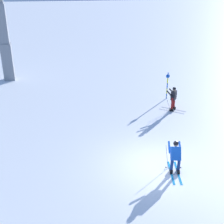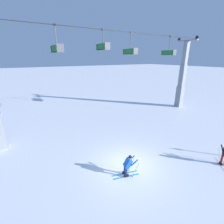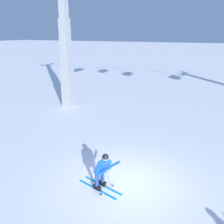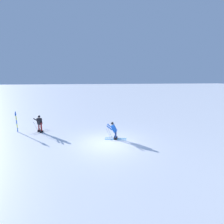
{
  "view_description": "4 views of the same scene",
  "coord_description": "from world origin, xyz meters",
  "px_view_note": "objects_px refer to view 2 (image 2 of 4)",
  "views": [
    {
      "loc": [
        -10.71,
        4.49,
        7.61
      ],
      "look_at": [
        0.09,
        1.9,
        2.78
      ],
      "focal_mm": 47.95,
      "sensor_mm": 36.0,
      "label": 1
    },
    {
      "loc": [
        -5.85,
        -7.27,
        7.1
      ],
      "look_at": [
        -0.27,
        1.77,
        3.45
      ],
      "focal_mm": 25.49,
      "sensor_mm": 36.0,
      "label": 2
    },
    {
      "loc": [
        2.7,
        -7.23,
        5.22
      ],
      "look_at": [
        -1.63,
        2.17,
        1.85
      ],
      "focal_mm": 39.32,
      "sensor_mm": 36.0,
      "label": 3
    },
    {
      "loc": [
        1.55,
        11.2,
        4.79
      ],
      "look_at": [
        0.0,
        2.16,
        2.85
      ],
      "focal_mm": 25.46,
      "sensor_mm": 36.0,
      "label": 4
    }
  ],
  "objects_px": {
    "lift_tower_far": "(182,80)",
    "chairlift_seat_nearest": "(56,49)",
    "chairlift_seat_middle": "(130,51)",
    "chairlift_seat_fourth": "(168,52)",
    "chairlift_seat_second": "(102,47)",
    "skier_carving_main": "(128,164)"
  },
  "relations": [
    {
      "from": "chairlift_seat_fourth",
      "to": "chairlift_seat_nearest",
      "type": "bearing_deg",
      "value": -180.0
    },
    {
      "from": "chairlift_seat_second",
      "to": "chairlift_seat_middle",
      "type": "distance_m",
      "value": 3.34
    },
    {
      "from": "skier_carving_main",
      "to": "chairlift_seat_nearest",
      "type": "distance_m",
      "value": 10.72
    },
    {
      "from": "chairlift_seat_nearest",
      "to": "chairlift_seat_middle",
      "type": "bearing_deg",
      "value": 0.0
    },
    {
      "from": "chairlift_seat_middle",
      "to": "chairlift_seat_fourth",
      "type": "height_order",
      "value": "same"
    },
    {
      "from": "skier_carving_main",
      "to": "chairlift_seat_middle",
      "type": "height_order",
      "value": "chairlift_seat_middle"
    },
    {
      "from": "skier_carving_main",
      "to": "chairlift_seat_nearest",
      "type": "xyz_separation_m",
      "value": [
        -1.71,
        7.95,
        6.99
      ]
    },
    {
      "from": "chairlift_seat_second",
      "to": "lift_tower_far",
      "type": "bearing_deg",
      "value": -0.0
    },
    {
      "from": "lift_tower_far",
      "to": "chairlift_seat_nearest",
      "type": "height_order",
      "value": "lift_tower_far"
    },
    {
      "from": "lift_tower_far",
      "to": "chairlift_seat_second",
      "type": "distance_m",
      "value": 13.63
    },
    {
      "from": "lift_tower_far",
      "to": "chairlift_seat_nearest",
      "type": "xyz_separation_m",
      "value": [
        -17.38,
        -0.0,
        3.77
      ]
    },
    {
      "from": "skier_carving_main",
      "to": "chairlift_seat_second",
      "type": "bearing_deg",
      "value": 71.5
    },
    {
      "from": "chairlift_seat_second",
      "to": "chairlift_seat_fourth",
      "type": "height_order",
      "value": "same"
    },
    {
      "from": "chairlift_seat_nearest",
      "to": "chairlift_seat_second",
      "type": "xyz_separation_m",
      "value": [
        4.37,
        0.0,
        0.29
      ]
    },
    {
      "from": "chairlift_seat_middle",
      "to": "chairlift_seat_fourth",
      "type": "bearing_deg",
      "value": 0.0
    },
    {
      "from": "lift_tower_far",
      "to": "chairlift_seat_fourth",
      "type": "relative_size",
      "value": 4.28
    },
    {
      "from": "chairlift_seat_middle",
      "to": "lift_tower_far",
      "type": "bearing_deg",
      "value": 0.0
    },
    {
      "from": "skier_carving_main",
      "to": "lift_tower_far",
      "type": "relative_size",
      "value": 0.18
    },
    {
      "from": "chairlift_seat_nearest",
      "to": "lift_tower_far",
      "type": "bearing_deg",
      "value": 0.0
    },
    {
      "from": "lift_tower_far",
      "to": "chairlift_seat_nearest",
      "type": "relative_size",
      "value": 4.5
    },
    {
      "from": "chairlift_seat_middle",
      "to": "chairlift_seat_second",
      "type": "bearing_deg",
      "value": 180.0
    },
    {
      "from": "lift_tower_far",
      "to": "chairlift_seat_middle",
      "type": "relative_size",
      "value": 4.35
    }
  ]
}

